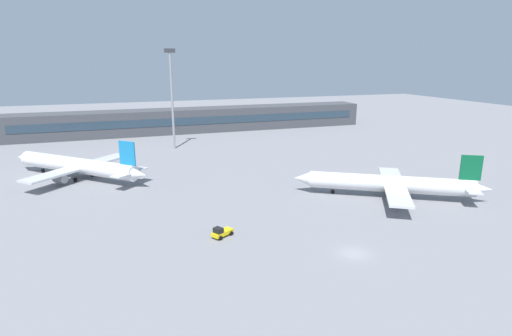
{
  "coord_description": "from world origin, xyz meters",
  "views": [
    {
      "loc": [
        -31.52,
        -46.92,
        27.12
      ],
      "look_at": [
        -1.01,
        40.0,
        3.0
      ],
      "focal_mm": 29.01,
      "sensor_mm": 36.0,
      "label": 1
    }
  ],
  "objects_px": {
    "airplane_near": "(388,184)",
    "floodlight_tower_west": "(172,93)",
    "baggage_tug_yellow": "(221,232)",
    "airplane_mid": "(76,165)"
  },
  "relations": [
    {
      "from": "floodlight_tower_west",
      "to": "baggage_tug_yellow",
      "type": "bearing_deg",
      "value": -92.61
    },
    {
      "from": "airplane_mid",
      "to": "floodlight_tower_west",
      "type": "height_order",
      "value": "floodlight_tower_west"
    },
    {
      "from": "airplane_near",
      "to": "floodlight_tower_west",
      "type": "distance_m",
      "value": 72.72
    },
    {
      "from": "baggage_tug_yellow",
      "to": "floodlight_tower_west",
      "type": "relative_size",
      "value": 0.13
    },
    {
      "from": "airplane_mid",
      "to": "baggage_tug_yellow",
      "type": "xyz_separation_m",
      "value": [
        23.68,
        -44.0,
        -2.31
      ]
    },
    {
      "from": "airplane_mid",
      "to": "floodlight_tower_west",
      "type": "xyz_separation_m",
      "value": [
        26.89,
        26.51,
        14.2
      ]
    },
    {
      "from": "airplane_mid",
      "to": "baggage_tug_yellow",
      "type": "relative_size",
      "value": 8.21
    },
    {
      "from": "airplane_near",
      "to": "baggage_tug_yellow",
      "type": "height_order",
      "value": "airplane_near"
    },
    {
      "from": "airplane_near",
      "to": "floodlight_tower_west",
      "type": "relative_size",
      "value": 1.12
    },
    {
      "from": "baggage_tug_yellow",
      "to": "airplane_mid",
      "type": "bearing_deg",
      "value": 118.28
    }
  ]
}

